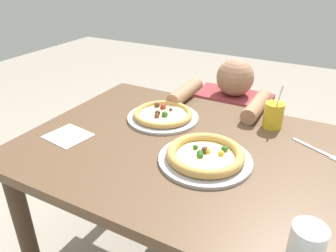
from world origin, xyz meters
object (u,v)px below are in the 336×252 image
object	(u,v)px
pizza_near	(205,156)
fork	(319,151)
drink_cup_colored	(273,115)
pizza_far	(163,115)
diner_seated	(228,145)
water_cup_clear	(307,244)

from	to	relation	value
pizza_near	fork	world-z (taller)	pizza_near
pizza_near	drink_cup_colored	bearing A→B (deg)	68.62
pizza_far	fork	xyz separation A→B (m)	(0.64, 0.03, -0.02)
drink_cup_colored	diner_seated	distance (m)	0.58
pizza_far	fork	bearing A→B (deg)	3.02
drink_cup_colored	pizza_far	bearing A→B (deg)	-161.29
water_cup_clear	pizza_far	bearing A→B (deg)	142.51
fork	diner_seated	size ratio (longest dim) A/B	0.20
pizza_near	drink_cup_colored	size ratio (longest dim) A/B	1.73
pizza_near	diner_seated	bearing A→B (deg)	100.42
pizza_near	water_cup_clear	size ratio (longest dim) A/B	3.23
pizza_far	drink_cup_colored	bearing A→B (deg)	18.71
diner_seated	fork	bearing A→B (deg)	-43.04
fork	water_cup_clear	bearing A→B (deg)	-87.67
drink_cup_colored	diner_seated	bearing A→B (deg)	130.15
fork	pizza_far	bearing A→B (deg)	-176.98
fork	diner_seated	world-z (taller)	diner_seated
pizza_far	diner_seated	distance (m)	0.62
pizza_near	pizza_far	xyz separation A→B (m)	(-0.30, 0.23, -0.00)
pizza_near	diner_seated	xyz separation A→B (m)	(-0.13, 0.70, -0.36)
drink_cup_colored	diner_seated	world-z (taller)	drink_cup_colored
water_cup_clear	drink_cup_colored	bearing A→B (deg)	108.52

